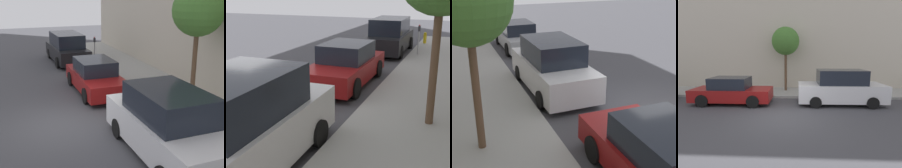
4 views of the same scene
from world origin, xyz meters
TOP-DOWN VIEW (x-y plane):
  - ground_plane at (0.00, 0.00)m, footprint 60.00×60.00m
  - sidewalk at (5.10, 0.00)m, footprint 3.20×32.00m
  - parked_suv_second at (2.37, -3.08)m, footprint 2.08×4.83m
  - parked_sedan_third at (2.16, 3.18)m, footprint 1.92×4.50m
  - parked_minivan_fourth at (2.28, 9.81)m, footprint 2.02×4.94m
  - parking_meter_far at (3.95, 9.05)m, footprint 0.11×0.15m
  - street_tree at (5.51, 0.31)m, footprint 2.04×2.04m
  - fire_hydrant at (3.85, 12.70)m, footprint 0.20×0.20m

SIDE VIEW (x-z plane):
  - ground_plane at x=0.00m, z-range 0.00..0.00m
  - sidewalk at x=5.10m, z-range 0.00..0.15m
  - fire_hydrant at x=3.85m, z-range 0.15..0.84m
  - parked_sedan_third at x=2.16m, z-range -0.05..1.49m
  - parked_minivan_fourth at x=2.28m, z-range -0.03..1.87m
  - parked_suv_second at x=2.37m, z-range -0.06..1.92m
  - parking_meter_far at x=3.95m, z-range 0.32..1.84m
  - street_tree at x=5.51m, z-range 1.45..6.15m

